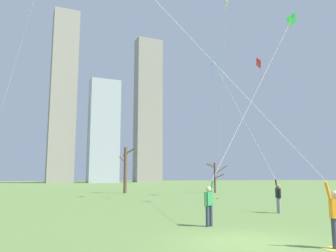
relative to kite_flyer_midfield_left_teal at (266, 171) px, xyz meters
The scene contains 12 objects.
ground_plane 10.99m from the kite_flyer_midfield_left_teal, 133.29° to the right, with size 400.00×400.00×0.00m, color #5B7A3D.
kite_flyer_midfield_left_teal is the anchor object (origin of this frame).
kite_flyer_foreground_left_green 5.74m from the kite_flyer_midfield_left_teal, 145.29° to the right, with size 12.08×6.52×14.52m.
kite_flyer_far_back_purple 11.79m from the kite_flyer_midfield_left_teal, 127.32° to the right, with size 10.48×2.24×11.89m.
distant_kite_drifting_left_white 16.77m from the kite_flyer_midfield_left_teal, 69.69° to the left, with size 0.44×3.25×18.54m.
distant_kite_high_overhead_blue 35.04m from the kite_flyer_midfield_left_teal, 117.59° to the left, with size 5.40×6.43×28.10m.
distant_kite_low_near_trees_red 18.49m from the kite_flyer_midfield_left_teal, 52.76° to the left, with size 1.51×8.56×14.68m.
bare_tree_center 24.50m from the kite_flyer_midfield_left_teal, 65.59° to the left, with size 3.14×1.25×3.91m.
bare_tree_right_of_center 26.04m from the kite_flyer_midfield_left_teal, 92.17° to the left, with size 2.04×2.17×5.86m.
skyline_wide_slab 116.94m from the kite_flyer_midfield_left_teal, 89.57° to the left, with size 9.38×6.06×65.14m.
skyline_mid_tower_right 110.85m from the kite_flyer_midfield_left_teal, 81.86° to the left, with size 11.12×5.50×38.38m.
skyline_tall_tower 130.07m from the kite_flyer_midfield_left_teal, 72.73° to the left, with size 11.26×6.18×62.80m.
Camera 1 is at (-6.71, -9.12, 2.00)m, focal length 36.81 mm.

